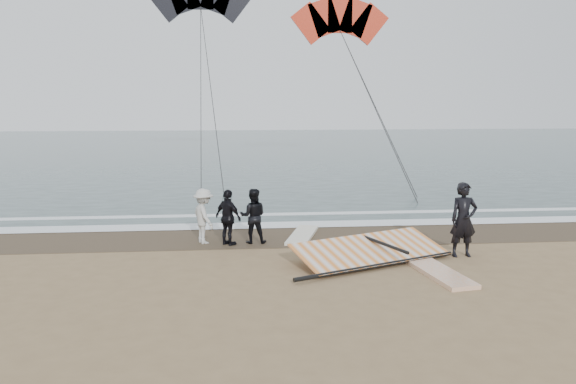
# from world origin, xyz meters

# --- Properties ---
(ground) EXTENTS (120.00, 120.00, 0.00)m
(ground) POSITION_xyz_m (0.00, 0.00, 0.00)
(ground) COLOR #8C704C
(ground) RESTS_ON ground
(sea) EXTENTS (120.00, 54.00, 0.02)m
(sea) POSITION_xyz_m (0.00, 33.00, 0.01)
(sea) COLOR #233838
(sea) RESTS_ON ground
(wet_sand) EXTENTS (120.00, 2.80, 0.01)m
(wet_sand) POSITION_xyz_m (0.00, 4.50, 0.01)
(wet_sand) COLOR #4C3D2B
(wet_sand) RESTS_ON ground
(foam_near) EXTENTS (120.00, 0.90, 0.01)m
(foam_near) POSITION_xyz_m (0.00, 5.90, 0.03)
(foam_near) COLOR white
(foam_near) RESTS_ON sea
(foam_far) EXTENTS (120.00, 0.45, 0.01)m
(foam_far) POSITION_xyz_m (0.00, 7.60, 0.03)
(foam_far) COLOR white
(foam_far) RESTS_ON sea
(man_main) EXTENTS (0.73, 0.49, 1.96)m
(man_main) POSITION_xyz_m (3.12, 1.92, 0.98)
(man_main) COLOR black
(man_main) RESTS_ON ground
(board_white) EXTENTS (1.12, 2.63, 0.10)m
(board_white) POSITION_xyz_m (1.96, 0.55, 0.05)
(board_white) COLOR silver
(board_white) RESTS_ON ground
(board_cream) EXTENTS (1.26, 2.39, 0.10)m
(board_cream) POSITION_xyz_m (-0.83, 4.36, 0.05)
(board_cream) COLOR silver
(board_cream) RESTS_ON ground
(trio_cluster) EXTENTS (2.29, 1.35, 1.59)m
(trio_cluster) POSITION_xyz_m (-3.08, 3.76, 0.79)
(trio_cluster) COLOR black
(trio_cluster) RESTS_ON ground
(sail_rig) EXTENTS (4.32, 3.21, 0.51)m
(sail_rig) POSITION_xyz_m (0.56, 1.85, 0.20)
(sail_rig) COLOR black
(sail_rig) RESTS_ON ground
(kite_red) EXTENTS (6.27, 6.50, 15.10)m
(kite_red) POSITION_xyz_m (3.37, 21.78, 8.37)
(kite_red) COLOR red
(kite_red) RESTS_ON ground
(kite_dark) EXTENTS (7.16, 6.63, 16.36)m
(kite_dark) POSITION_xyz_m (-4.94, 25.33, 10.05)
(kite_dark) COLOR black
(kite_dark) RESTS_ON ground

